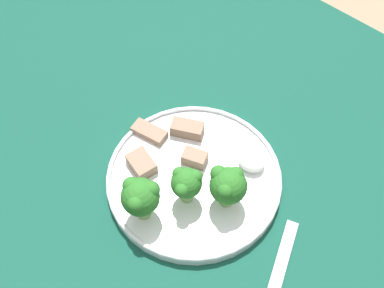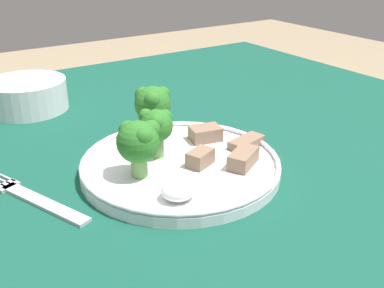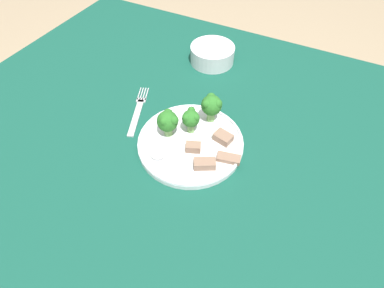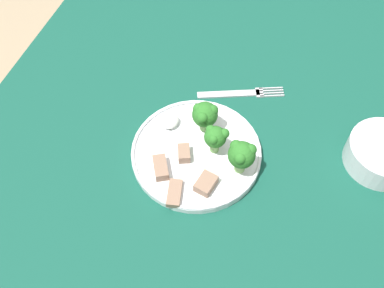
{
  "view_description": "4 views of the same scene",
  "coord_description": "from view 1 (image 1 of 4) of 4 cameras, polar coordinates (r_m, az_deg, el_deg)",
  "views": [
    {
      "loc": [
        -0.15,
        0.17,
        1.27
      ],
      "look_at": [
        0.08,
        -0.07,
        0.77
      ],
      "focal_mm": 42.0,
      "sensor_mm": 36.0,
      "label": 1
    },
    {
      "loc": [
        -0.19,
        -0.44,
        0.98
      ],
      "look_at": [
        0.08,
        -0.03,
        0.75
      ],
      "focal_mm": 42.0,
      "sensor_mm": 36.0,
      "label": 2
    },
    {
      "loc": [
        0.25,
        -0.43,
        1.25
      ],
      "look_at": [
        0.06,
        -0.05,
        0.75
      ],
      "focal_mm": 28.0,
      "sensor_mm": 36.0,
      "label": 3
    },
    {
      "loc": [
        0.48,
        0.09,
        1.42
      ],
      "look_at": [
        0.07,
        -0.05,
        0.78
      ],
      "focal_mm": 42.0,
      "sensor_mm": 36.0,
      "label": 4
    }
  ],
  "objects": [
    {
      "name": "table",
      "position": [
        0.68,
        1.13,
        -13.98
      ],
      "size": [
        1.17,
        0.96,
        0.73
      ],
      "color": "#114738",
      "rests_on": "ground_plane"
    },
    {
      "name": "dinner_plate",
      "position": [
        0.61,
        0.25,
        -4.33
      ],
      "size": [
        0.24,
        0.24,
        0.02
      ],
      "color": "white",
      "rests_on": "table"
    },
    {
      "name": "fork",
      "position": [
        0.57,
        10.5,
        -17.17
      ],
      "size": [
        0.08,
        0.17,
        0.0
      ],
      "color": "#B2B2B7",
      "rests_on": "table"
    },
    {
      "name": "broccoli_floret_near_rim_left",
      "position": [
        0.55,
        4.46,
        -5.17
      ],
      "size": [
        0.05,
        0.05,
        0.07
      ],
      "color": "#709E56",
      "rests_on": "dinner_plate"
    },
    {
      "name": "broccoli_floret_center_left",
      "position": [
        0.55,
        -0.71,
        -5.0
      ],
      "size": [
        0.04,
        0.04,
        0.06
      ],
      "color": "#709E56",
      "rests_on": "dinner_plate"
    },
    {
      "name": "broccoli_floret_back_left",
      "position": [
        0.54,
        -6.58,
        -6.71
      ],
      "size": [
        0.05,
        0.05,
        0.07
      ],
      "color": "#709E56",
      "rests_on": "dinner_plate"
    },
    {
      "name": "meat_slice_front_slice",
      "position": [
        0.64,
        -0.62,
        1.95
      ],
      "size": [
        0.05,
        0.04,
        0.02
      ],
      "color": "#846651",
      "rests_on": "dinner_plate"
    },
    {
      "name": "meat_slice_middle_slice",
      "position": [
        0.61,
        -6.44,
        -2.51
      ],
      "size": [
        0.04,
        0.04,
        0.02
      ],
      "color": "#846651",
      "rests_on": "dinner_plate"
    },
    {
      "name": "meat_slice_rear_slice",
      "position": [
        0.61,
        0.32,
        -1.8
      ],
      "size": [
        0.04,
        0.03,
        0.02
      ],
      "color": "#846651",
      "rests_on": "dinner_plate"
    },
    {
      "name": "meat_slice_edge_slice",
      "position": [
        0.64,
        -5.45,
        1.54
      ],
      "size": [
        0.05,
        0.03,
        0.01
      ],
      "color": "#846651",
      "rests_on": "dinner_plate"
    },
    {
      "name": "sauce_dollop",
      "position": [
        0.61,
        7.6,
        -2.14
      ],
      "size": [
        0.04,
        0.03,
        0.02
      ],
      "color": "white",
      "rests_on": "dinner_plate"
    }
  ]
}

